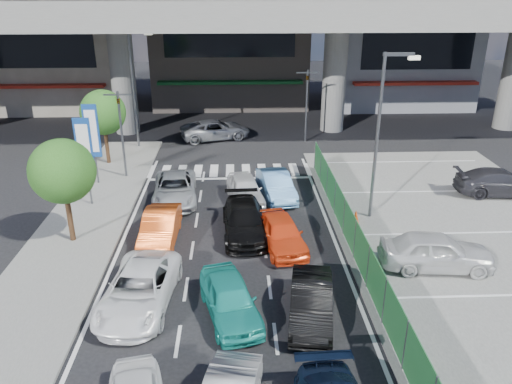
{
  "coord_description": "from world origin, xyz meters",
  "views": [
    {
      "loc": [
        0.4,
        -16.2,
        10.78
      ],
      "look_at": [
        1.31,
        5.6,
        1.63
      ],
      "focal_mm": 35.0,
      "sensor_mm": 36.0,
      "label": 1
    }
  ],
  "objects_px": {
    "sedan_white_mid_left": "(139,289)",
    "wagon_silver_front_left": "(175,189)",
    "taxi_orange_left": "(160,228)",
    "sedan_black_mid": "(244,221)",
    "parked_sedan_dgrey": "(501,182)",
    "sedan_white_front_mid": "(245,189)",
    "hatch_black_mid_right": "(311,302)",
    "street_lamp_right": "(382,124)",
    "signboard_near": "(85,150)",
    "traffic_light_left": "(120,113)",
    "signboard_far": "(92,133)",
    "taxi_teal_mid": "(230,299)",
    "street_lamp_left": "(135,80)",
    "kei_truck_front_right": "(276,185)",
    "tree_near": "(62,172)",
    "crossing_wagon_silver": "(215,130)",
    "tree_far": "(103,113)",
    "taxi_orange_right": "(281,233)",
    "parked_sedan_white": "(436,251)",
    "traffic_light_right": "(307,88)",
    "traffic_cone": "(356,216)"
  },
  "relations": [
    {
      "from": "sedan_white_mid_left",
      "to": "wagon_silver_front_left",
      "type": "bearing_deg",
      "value": 93.99
    },
    {
      "from": "taxi_orange_left",
      "to": "sedan_black_mid",
      "type": "bearing_deg",
      "value": 9.54
    },
    {
      "from": "sedan_black_mid",
      "to": "parked_sedan_dgrey",
      "type": "bearing_deg",
      "value": 13.27
    },
    {
      "from": "wagon_silver_front_left",
      "to": "sedan_white_front_mid",
      "type": "distance_m",
      "value": 3.75
    },
    {
      "from": "sedan_white_mid_left",
      "to": "hatch_black_mid_right",
      "type": "xyz_separation_m",
      "value": [
        6.04,
        -0.97,
        -0.02
      ]
    },
    {
      "from": "street_lamp_right",
      "to": "signboard_near",
      "type": "bearing_deg",
      "value": 172.1
    },
    {
      "from": "traffic_light_left",
      "to": "signboard_far",
      "type": "relative_size",
      "value": 1.11
    },
    {
      "from": "taxi_teal_mid",
      "to": "hatch_black_mid_right",
      "type": "height_order",
      "value": "taxi_teal_mid"
    },
    {
      "from": "taxi_teal_mid",
      "to": "parked_sedan_dgrey",
      "type": "relative_size",
      "value": 0.83
    },
    {
      "from": "street_lamp_left",
      "to": "parked_sedan_dgrey",
      "type": "height_order",
      "value": "street_lamp_left"
    },
    {
      "from": "taxi_orange_left",
      "to": "kei_truck_front_right",
      "type": "relative_size",
      "value": 1.0
    },
    {
      "from": "tree_near",
      "to": "sedan_white_front_mid",
      "type": "xyz_separation_m",
      "value": [
        7.84,
        4.2,
        -2.7
      ]
    },
    {
      "from": "street_lamp_right",
      "to": "taxi_orange_left",
      "type": "height_order",
      "value": "street_lamp_right"
    },
    {
      "from": "tree_near",
      "to": "kei_truck_front_right",
      "type": "height_order",
      "value": "tree_near"
    },
    {
      "from": "signboard_near",
      "to": "crossing_wagon_silver",
      "type": "distance_m",
      "value": 13.56
    },
    {
      "from": "tree_far",
      "to": "taxi_orange_right",
      "type": "bearing_deg",
      "value": -48.22
    },
    {
      "from": "sedan_black_mid",
      "to": "tree_near",
      "type": "bearing_deg",
      "value": -179.25
    },
    {
      "from": "traffic_light_left",
      "to": "crossing_wagon_silver",
      "type": "relative_size",
      "value": 1.01
    },
    {
      "from": "sedan_white_mid_left",
      "to": "parked_sedan_dgrey",
      "type": "xyz_separation_m",
      "value": [
        17.94,
        9.42,
        0.07
      ]
    },
    {
      "from": "street_lamp_right",
      "to": "parked_sedan_white",
      "type": "relative_size",
      "value": 1.78
    },
    {
      "from": "street_lamp_left",
      "to": "parked_sedan_white",
      "type": "xyz_separation_m",
      "value": [
        14.71,
        -16.95,
        -3.95
      ]
    },
    {
      "from": "taxi_orange_left",
      "to": "crossing_wagon_silver",
      "type": "xyz_separation_m",
      "value": [
        1.93,
        15.99,
        0.02
      ]
    },
    {
      "from": "hatch_black_mid_right",
      "to": "tree_near",
      "type": "bearing_deg",
      "value": 157.6
    },
    {
      "from": "crossing_wagon_silver",
      "to": "parked_sedan_dgrey",
      "type": "bearing_deg",
      "value": -141.47
    },
    {
      "from": "sedan_black_mid",
      "to": "sedan_white_front_mid",
      "type": "bearing_deg",
      "value": 85.51
    },
    {
      "from": "traffic_light_left",
      "to": "street_lamp_right",
      "type": "bearing_deg",
      "value": -24.16
    },
    {
      "from": "street_lamp_right",
      "to": "taxi_orange_right",
      "type": "relative_size",
      "value": 1.98
    },
    {
      "from": "signboard_near",
      "to": "tree_near",
      "type": "distance_m",
      "value": 4.01
    },
    {
      "from": "traffic_light_right",
      "to": "parked_sedan_white",
      "type": "height_order",
      "value": "traffic_light_right"
    },
    {
      "from": "parked_sedan_dgrey",
      "to": "traffic_cone",
      "type": "relative_size",
      "value": 7.21
    },
    {
      "from": "tree_near",
      "to": "sedan_white_front_mid",
      "type": "bearing_deg",
      "value": 28.14
    },
    {
      "from": "crossing_wagon_silver",
      "to": "parked_sedan_dgrey",
      "type": "xyz_separation_m",
      "value": [
        15.91,
        -11.44,
        0.05
      ]
    },
    {
      "from": "hatch_black_mid_right",
      "to": "traffic_cone",
      "type": "bearing_deg",
      "value": 74.59
    },
    {
      "from": "wagon_silver_front_left",
      "to": "parked_sedan_white",
      "type": "height_order",
      "value": "parked_sedan_white"
    },
    {
      "from": "traffic_light_right",
      "to": "tree_near",
      "type": "xyz_separation_m",
      "value": [
        -12.5,
        -15.0,
        -0.55
      ]
    },
    {
      "from": "kei_truck_front_right",
      "to": "parked_sedan_white",
      "type": "relative_size",
      "value": 0.93
    },
    {
      "from": "traffic_light_right",
      "to": "traffic_cone",
      "type": "relative_size",
      "value": 7.73
    },
    {
      "from": "street_lamp_left",
      "to": "traffic_cone",
      "type": "bearing_deg",
      "value": -45.61
    },
    {
      "from": "street_lamp_right",
      "to": "wagon_silver_front_left",
      "type": "relative_size",
      "value": 1.65
    },
    {
      "from": "traffic_light_right",
      "to": "taxi_orange_right",
      "type": "xyz_separation_m",
      "value": [
        -3.17,
        -15.84,
        -3.25
      ]
    },
    {
      "from": "signboard_near",
      "to": "taxi_orange_left",
      "type": "height_order",
      "value": "signboard_near"
    },
    {
      "from": "signboard_near",
      "to": "traffic_light_left",
      "type": "bearing_deg",
      "value": 75.98
    },
    {
      "from": "kei_truck_front_right",
      "to": "parked_sedan_white",
      "type": "bearing_deg",
      "value": -61.53
    },
    {
      "from": "hatch_black_mid_right",
      "to": "wagon_silver_front_left",
      "type": "distance_m",
      "value": 11.92
    },
    {
      "from": "signboard_near",
      "to": "parked_sedan_dgrey",
      "type": "height_order",
      "value": "signboard_near"
    },
    {
      "from": "tree_far",
      "to": "traffic_light_left",
      "type": "bearing_deg",
      "value": -57.38
    },
    {
      "from": "taxi_orange_left",
      "to": "sedan_white_mid_left",
      "type": "bearing_deg",
      "value": -89.86
    },
    {
      "from": "street_lamp_left",
      "to": "tree_far",
      "type": "height_order",
      "value": "street_lamp_left"
    },
    {
      "from": "kei_truck_front_right",
      "to": "crossing_wagon_silver",
      "type": "height_order",
      "value": "crossing_wagon_silver"
    },
    {
      "from": "traffic_light_right",
      "to": "signboard_far",
      "type": "relative_size",
      "value": 1.11
    }
  ]
}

